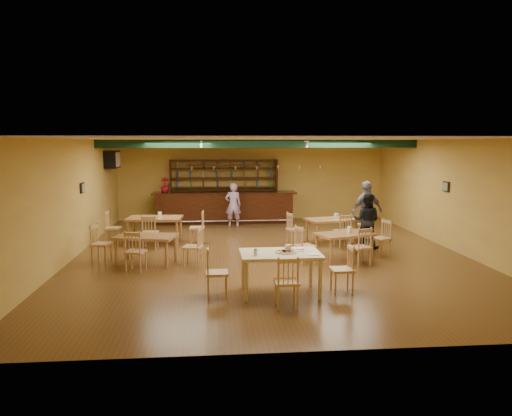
{
  "coord_description": "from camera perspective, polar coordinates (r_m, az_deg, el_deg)",
  "views": [
    {
      "loc": [
        -1.47,
        -12.41,
        2.92
      ],
      "look_at": [
        -0.31,
        0.6,
        1.15
      ],
      "focal_mm": 34.18,
      "sensor_mm": 36.0,
      "label": 1
    }
  ],
  "objects": [
    {
      "name": "floor",
      "position": [
        12.83,
        1.62,
        -5.44
      ],
      "size": [
        12.0,
        12.0,
        0.0
      ],
      "primitive_type": "plane",
      "color": "brown",
      "rests_on": "ground"
    },
    {
      "name": "ceiling_beam",
      "position": [
        15.28,
        0.43,
        7.53
      ],
      "size": [
        10.0,
        0.3,
        0.25
      ],
      "primitive_type": "cube",
      "color": "black",
      "rests_on": "ceiling"
    },
    {
      "name": "track_rail_left",
      "position": [
        15.81,
        -6.35,
        7.74
      ],
      "size": [
        0.05,
        2.5,
        0.05
      ],
      "primitive_type": "cube",
      "color": "silver",
      "rests_on": "ceiling"
    },
    {
      "name": "track_rail_right",
      "position": [
        16.07,
        5.25,
        7.75
      ],
      "size": [
        0.05,
        2.5,
        0.05
      ],
      "primitive_type": "cube",
      "color": "silver",
      "rests_on": "ceiling"
    },
    {
      "name": "ac_unit",
      "position": [
        16.95,
        -16.49,
        5.47
      ],
      "size": [
        0.34,
        0.7,
        0.48
      ],
      "primitive_type": "cube",
      "color": "silver",
      "rests_on": "wall_left"
    },
    {
      "name": "picture_left",
      "position": [
        13.91,
        -19.66,
        2.24
      ],
      "size": [
        0.04,
        0.34,
        0.28
      ],
      "primitive_type": "cube",
      "color": "black",
      "rests_on": "wall_left"
    },
    {
      "name": "picture_right",
      "position": [
        14.48,
        21.36,
        2.35
      ],
      "size": [
        0.04,
        0.34,
        0.28
      ],
      "primitive_type": "cube",
      "color": "black",
      "rests_on": "wall_right"
    },
    {
      "name": "bar_counter",
      "position": [
        17.72,
        -3.68,
        0.06
      ],
      "size": [
        5.17,
        0.85,
        1.13
      ],
      "primitive_type": "cube",
      "color": "black",
      "rests_on": "ground"
    },
    {
      "name": "back_bar_hutch",
      "position": [
        18.28,
        -3.74,
        2.11
      ],
      "size": [
        4.0,
        0.4,
        2.28
      ],
      "primitive_type": "cube",
      "color": "black",
      "rests_on": "ground"
    },
    {
      "name": "poinsettia",
      "position": [
        17.71,
        -10.63,
        2.63
      ],
      "size": [
        0.38,
        0.38,
        0.52
      ],
      "primitive_type": "imported",
      "rotation": [
        0.0,
        0.0,
        0.35
      ],
      "color": "#A60F22",
      "rests_on": "bar_counter"
    },
    {
      "name": "dining_table_a",
      "position": [
        14.44,
        -11.72,
        -2.56
      ],
      "size": [
        1.6,
        1.03,
        0.77
      ],
      "primitive_type": "cube",
      "rotation": [
        0.0,
        0.0,
        -0.07
      ],
      "color": "#986336",
      "rests_on": "ground"
    },
    {
      "name": "dining_table_b",
      "position": [
        14.44,
        8.79,
        -2.62
      ],
      "size": [
        1.57,
        1.16,
        0.7
      ],
      "primitive_type": "cube",
      "rotation": [
        0.0,
        0.0,
        0.25
      ],
      "color": "#986336",
      "rests_on": "ground"
    },
    {
      "name": "dining_table_c",
      "position": [
        12.06,
        -12.71,
        -4.78
      ],
      "size": [
        1.55,
        1.13,
        0.7
      ],
      "primitive_type": "cube",
      "rotation": [
        0.0,
        0.0,
        -0.23
      ],
      "color": "#986336",
      "rests_on": "ground"
    },
    {
      "name": "dining_table_d",
      "position": [
        12.36,
        10.28,
        -4.46
      ],
      "size": [
        1.55,
        1.22,
        0.68
      ],
      "primitive_type": "cube",
      "rotation": [
        0.0,
        0.0,
        0.34
      ],
      "color": "#986336",
      "rests_on": "ground"
    },
    {
      "name": "near_table",
      "position": [
        9.47,
        2.86,
        -7.65
      ],
      "size": [
        1.54,
        1.0,
        0.82
      ],
      "primitive_type": "cube",
      "rotation": [
        0.0,
        0.0,
        0.01
      ],
      "color": "beige",
      "rests_on": "ground"
    },
    {
      "name": "pizza_tray",
      "position": [
        9.38,
        3.54,
        -5.17
      ],
      "size": [
        0.48,
        0.48,
        0.01
      ],
      "primitive_type": "cylinder",
      "rotation": [
        0.0,
        0.0,
        -0.21
      ],
      "color": "silver",
      "rests_on": "near_table"
    },
    {
      "name": "parmesan_shaker",
      "position": [
        9.14,
        -0.05,
        -5.19
      ],
      "size": [
        0.07,
        0.07,
        0.11
      ],
      "primitive_type": "cylinder",
      "rotation": [
        0.0,
        0.0,
        0.01
      ],
      "color": "#EAE5C6",
      "rests_on": "near_table"
    },
    {
      "name": "napkin_stack",
      "position": [
        9.64,
        4.96,
        -4.79
      ],
      "size": [
        0.23,
        0.19,
        0.03
      ],
      "primitive_type": "cube",
      "rotation": [
        0.0,
        0.0,
        0.22
      ],
      "color": "white",
      "rests_on": "near_table"
    },
    {
      "name": "pizza_server",
      "position": [
        9.46,
        4.48,
        -5.01
      ],
      "size": [
        0.33,
        0.18,
        0.0
      ],
      "primitive_type": "cube",
      "rotation": [
        0.0,
        0.0,
        -0.29
      ],
      "color": "silver",
      "rests_on": "pizza_tray"
    },
    {
      "name": "side_plate",
      "position": [
        9.26,
        6.77,
        -5.39
      ],
      "size": [
        0.22,
        0.22,
        0.01
      ],
      "primitive_type": "cylinder",
      "rotation": [
        0.0,
        0.0,
        0.01
      ],
      "color": "white",
      "rests_on": "near_table"
    },
    {
      "name": "patron_bar",
      "position": [
        16.89,
        -2.7,
        0.36
      ],
      "size": [
        0.58,
        0.4,
        1.52
      ],
      "primitive_type": "imported",
      "rotation": [
        0.0,
        0.0,
        3.21
      ],
      "color": "#9F55B8",
      "rests_on": "ground"
    },
    {
      "name": "patron_right_a",
      "position": [
        13.83,
        12.83,
        -1.45
      ],
      "size": [
        0.93,
        0.86,
        1.53
      ],
      "primitive_type": "imported",
      "rotation": [
        0.0,
        0.0,
        2.65
      ],
      "color": "black",
      "rests_on": "ground"
    },
    {
      "name": "patron_right_b",
      "position": [
        14.49,
        12.83,
        -0.47
      ],
      "size": [
        1.15,
        0.77,
        1.81
      ],
      "primitive_type": "imported",
      "rotation": [
        0.0,
        0.0,
        3.48
      ],
      "color": "gray",
      "rests_on": "ground"
    }
  ]
}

